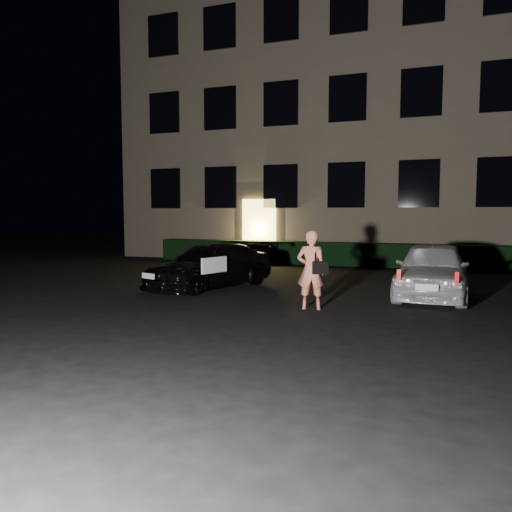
% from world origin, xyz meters
% --- Properties ---
extents(ground, '(80.00, 80.00, 0.00)m').
position_xyz_m(ground, '(0.00, 0.00, 0.00)').
color(ground, black).
rests_on(ground, ground).
extents(building, '(20.00, 8.11, 12.00)m').
position_xyz_m(building, '(-0.00, 14.99, 6.00)').
color(building, '#6D5F4E').
rests_on(building, ground).
extents(hedge, '(15.00, 0.70, 0.85)m').
position_xyz_m(hedge, '(0.00, 10.50, 0.42)').
color(hedge, black).
rests_on(hedge, ground).
extents(sedan, '(2.77, 4.21, 1.13)m').
position_xyz_m(sedan, '(-2.25, 3.77, 0.57)').
color(sedan, black).
rests_on(sedan, ground).
extents(hatch, '(1.67, 3.86, 1.30)m').
position_xyz_m(hatch, '(3.25, 4.12, 0.65)').
color(hatch, silver).
rests_on(hatch, ground).
extents(man, '(0.70, 0.47, 1.60)m').
position_xyz_m(man, '(0.98, 1.76, 0.81)').
color(man, '#FE8A68').
rests_on(man, ground).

